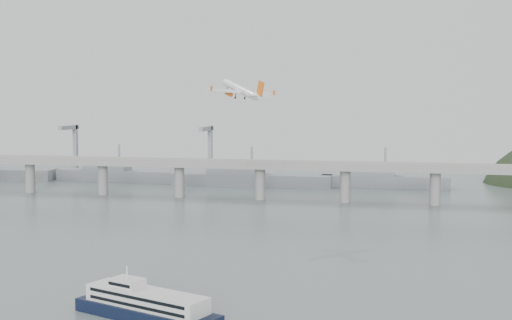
# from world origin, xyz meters

# --- Properties ---
(ground) EXTENTS (900.00, 900.00, 0.00)m
(ground) POSITION_xyz_m (0.00, 0.00, 0.00)
(ground) COLOR slate
(ground) RESTS_ON ground
(bridge) EXTENTS (800.00, 22.00, 23.90)m
(bridge) POSITION_xyz_m (-1.15, 200.00, 17.65)
(bridge) COLOR gray
(bridge) RESTS_ON ground
(distant_fleet) EXTENTS (453.00, 60.90, 40.00)m
(distant_fleet) POSITION_xyz_m (-155.36, 265.08, 6.22)
(distant_fleet) COLOR gray
(distant_fleet) RESTS_ON ground
(ferry) EXTENTS (68.47, 31.65, 13.48)m
(ferry) POSITION_xyz_m (-11.79, -24.90, 3.66)
(ferry) COLOR black
(ferry) RESTS_ON ground
(airliner) EXTENTS (27.00, 27.40, 11.47)m
(airliner) POSITION_xyz_m (-14.01, 89.35, 62.41)
(airliner) COLOR white
(airliner) RESTS_ON ground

